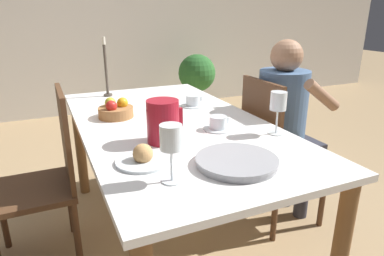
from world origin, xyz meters
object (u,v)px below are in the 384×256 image
Objects in this scene: chair_opposite at (46,176)px; potted_plant at (197,76)px; teacup_near_person at (218,124)px; serving_tray at (237,161)px; person_seated at (286,118)px; wine_glass_water at (171,140)px; candlestick_tall at (106,73)px; chair_person_side at (274,151)px; wine_glass_juice at (278,103)px; bread_plate at (143,158)px; teacup_across at (193,102)px; red_pitcher at (163,121)px; fruit_bowl at (116,110)px.

chair_opposite is 2.98m from potted_plant.
teacup_near_person reaches higher than serving_tray.
wine_glass_water is (-0.99, -0.61, 0.22)m from person_seated.
serving_tray is (-0.71, -0.58, 0.08)m from person_seated.
candlestick_tall is (-0.95, 0.76, 0.23)m from person_seated.
potted_plant is at bearing 167.92° from person_seated.
candlestick_tall is at bearing -38.42° from chair_opposite.
wine_glass_juice is at bearing -38.76° from chair_person_side.
wine_glass_water is 0.24m from bread_plate.
red_pitcher is at bearing -126.63° from teacup_across.
person_seated is 2.52m from potted_plant.
teacup_near_person is at bearing 26.81° from bread_plate.
candlestick_tall is (0.09, 1.18, 0.14)m from bread_plate.
serving_tray is at bearing -70.36° from fruit_bowl.
red_pitcher reaches higher than teacup_across.
person_seated reaches higher than fruit_bowl.
wine_glass_juice reaches higher than chair_opposite.
teacup_near_person is 0.37× the size of candlestick_tall.
person_seated is 7.79× the size of teacup_near_person.
candlestick_tall is (-0.24, 1.35, 0.15)m from serving_tray.
bread_plate is (-0.33, 0.17, 0.01)m from serving_tray.
teacup_across is (-0.42, 0.30, 0.29)m from chair_person_side.
person_seated is at bearing -13.25° from fruit_bowl.
chair_opposite is 0.95m from teacup_near_person.
bread_plate is at bearing -92.87° from fruit_bowl.
chair_opposite is 0.81× the size of person_seated.
bread_plate is 0.54× the size of candlestick_tall.
wine_glass_juice is at bearing 21.62° from wine_glass_water.
wine_glass_juice is at bearing -75.67° from teacup_across.
chair_person_side is at bearing 41.74° from serving_tray.
wine_glass_juice reaches higher than red_pitcher.
wine_glass_juice reaches higher than serving_tray.
fruit_bowl is (-0.12, 0.47, -0.06)m from red_pitcher.
fruit_bowl is (-0.01, 0.84, -0.12)m from wine_glass_water.
serving_tray is at bearing -80.10° from candlestick_tall.
candlestick_tall is at bearing 131.58° from teacup_across.
teacup_across is at bearing -84.36° from chair_opposite.
chair_opposite is 1.43m from person_seated.
person_seated reaches higher than red_pitcher.
chair_opposite is at bearing -130.35° from potted_plant.
teacup_near_person is at bearing -72.49° from person_seated.
wine_glass_water is at bearing -175.26° from serving_tray.
wine_glass_water is at bearing -58.48° from person_seated.
teacup_near_person is 0.46m from teacup_across.
fruit_bowl is 0.54m from candlestick_tall.
wine_glass_juice is (0.54, -0.12, 0.05)m from red_pitcher.
chair_opposite is at bearing 132.07° from serving_tray.
person_seated is 5.36× the size of bread_plate.
potted_plant is at bearing 67.86° from serving_tray.
fruit_bowl is at bearing -82.68° from chair_opposite.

